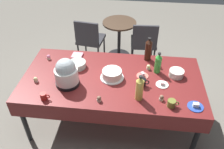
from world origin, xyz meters
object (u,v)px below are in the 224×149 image
object	(u,v)px
cupcake_rose	(49,57)
coffee_mug_red	(44,96)
potluck_table	(112,82)
round_cafe_table	(119,33)
dessert_plate_coral	(143,75)
soda_bottle_lime_soda	(158,63)
frosted_layer_cake	(112,74)
soda_bottle_cola	(148,50)
ceramic_snack_bowl	(176,73)
dessert_plate_cobalt	(196,106)
cupcake_vanilla	(36,80)
soda_bottle_ginger_ale	(140,88)
coffee_mug_olive	(172,103)
cupcake_berry	(148,67)
dessert_plate_white	(162,84)
slow_cooker	(66,73)
maroon_chair_left	(89,38)
cupcake_cocoa	(161,98)
maroon_chair_right	(144,41)
glass_salad_bowl	(77,64)
coffee_mug_black	(143,82)
cupcake_lemon	(99,99)

from	to	relation	value
cupcake_rose	coffee_mug_red	world-z (taller)	coffee_mug_red
potluck_table	round_cafe_table	world-z (taller)	potluck_table
dessert_plate_coral	soda_bottle_lime_soda	bearing A→B (deg)	31.32
frosted_layer_cake	dessert_plate_coral	distance (m)	0.38
potluck_table	soda_bottle_lime_soda	world-z (taller)	soda_bottle_lime_soda
potluck_table	cupcake_rose	world-z (taller)	cupcake_rose
soda_bottle_lime_soda	soda_bottle_cola	size ratio (longest dim) A/B	0.86
coffee_mug_red	ceramic_snack_bowl	bearing A→B (deg)	21.44
dessert_plate_cobalt	cupcake_vanilla	bearing A→B (deg)	173.56
soda_bottle_ginger_ale	coffee_mug_olive	size ratio (longest dim) A/B	2.51
cupcake_berry	cupcake_rose	distance (m)	1.34
dessert_plate_white	coffee_mug_red	size ratio (longest dim) A/B	1.38
slow_cooker	maroon_chair_left	world-z (taller)	slow_cooker
cupcake_berry	soda_bottle_ginger_ale	bearing A→B (deg)	-101.26
dessert_plate_coral	soda_bottle_ginger_ale	size ratio (longest dim) A/B	0.47
slow_cooker	cupcake_cocoa	xyz separation A→B (m)	(1.09, -0.15, -0.13)
cupcake_rose	maroon_chair_right	bearing A→B (deg)	39.50
glass_salad_bowl	soda_bottle_lime_soda	size ratio (longest dim) A/B	0.77
potluck_table	cupcake_vanilla	bearing A→B (deg)	-168.73
coffee_mug_black	maroon_chair_right	bearing A→B (deg)	88.73
coffee_mug_red	coffee_mug_black	xyz separation A→B (m)	(1.07, 0.35, 0.01)
glass_salad_bowl	cupcake_rose	distance (m)	0.45
cupcake_vanilla	cupcake_cocoa	world-z (taller)	same
cupcake_vanilla	slow_cooker	bearing A→B (deg)	0.49
coffee_mug_olive	potluck_table	bearing A→B (deg)	149.35
soda_bottle_ginger_ale	dessert_plate_white	bearing A→B (deg)	43.67
cupcake_lemon	round_cafe_table	xyz separation A→B (m)	(0.04, 2.01, -0.28)
cupcake_cocoa	coffee_mug_black	distance (m)	0.30
cupcake_berry	glass_salad_bowl	bearing A→B (deg)	-176.57
dessert_plate_cobalt	dessert_plate_white	bearing A→B (deg)	136.05
cupcake_vanilla	round_cafe_table	size ratio (longest dim) A/B	0.09
potluck_table	maroon_chair_left	distance (m)	1.50
round_cafe_table	cupcake_berry	bearing A→B (deg)	-70.26
cupcake_lemon	potluck_table	bearing A→B (deg)	77.17
dessert_plate_cobalt	soda_bottle_cola	distance (m)	0.98
glass_salad_bowl	soda_bottle_ginger_ale	xyz separation A→B (m)	(0.80, -0.49, 0.11)
ceramic_snack_bowl	cupcake_vanilla	xyz separation A→B (m)	(-1.68, -0.31, -0.01)
soda_bottle_lime_soda	soda_bottle_ginger_ale	size ratio (longest dim) A/B	0.90
frosted_layer_cake	cupcake_cocoa	xyz separation A→B (m)	(0.58, -0.32, -0.02)
maroon_chair_right	round_cafe_table	size ratio (longest dim) A/B	1.18
cupcake_rose	dessert_plate_cobalt	bearing A→B (deg)	-20.45
frosted_layer_cake	slow_cooker	xyz separation A→B (m)	(-0.50, -0.18, 0.11)
frosted_layer_cake	cupcake_vanilla	bearing A→B (deg)	-168.71
dessert_plate_coral	soda_bottle_cola	size ratio (longest dim) A/B	0.45
ceramic_snack_bowl	cupcake_vanilla	bearing A→B (deg)	-169.69
maroon_chair_left	frosted_layer_cake	bearing A→B (deg)	-67.96
frosted_layer_cake	cupcake_cocoa	distance (m)	0.67
potluck_table	soda_bottle_cola	distance (m)	0.66
slow_cooker	coffee_mug_red	distance (m)	0.36
coffee_mug_black	dessert_plate_coral	bearing A→B (deg)	89.92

